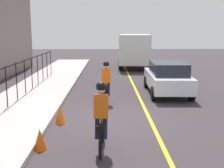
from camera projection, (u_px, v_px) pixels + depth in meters
ground_plane at (105, 118)px, 10.43m from camera, size 80.00×80.00×0.00m
lane_line_centre at (149, 117)px, 10.46m from camera, size 36.00×0.12×0.01m
sidewalk at (10, 116)px, 10.37m from camera, size 40.00×3.20×0.15m
iron_fence at (6, 79)px, 11.13m from camera, size 17.78×0.04×1.60m
cyclist_lead at (106, 83)px, 12.33m from camera, size 1.71×0.37×1.83m
cyclist_follow at (101, 117)px, 7.39m from camera, size 1.71×0.37×1.83m
patrol_sedan at (167, 77)px, 14.32m from camera, size 4.43×1.99×1.58m
box_truck_background at (135, 49)px, 24.59m from camera, size 6.89×3.01×2.78m
traffic_cone_near at (40, 139)px, 7.59m from camera, size 0.36×0.36×0.57m
traffic_cone_far at (60, 114)px, 9.75m from camera, size 0.36×0.36×0.64m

